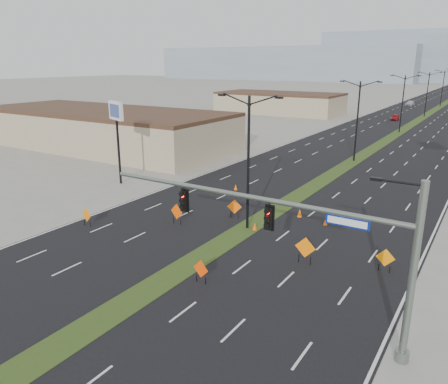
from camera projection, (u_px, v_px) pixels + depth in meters
The scene contains 26 objects.
ground at pixel (140, 296), 23.84m from camera, with size 600.00×600.00×0.00m, color gray.
road_surface at pixel (427, 115), 104.83m from camera, with size 25.00×400.00×0.02m, color black.
median_strip at pixel (427, 115), 104.83m from camera, with size 2.00×400.00×0.04m, color #2B4217.
building_sw_near at pixel (103, 130), 65.33m from camera, with size 40.00×16.00×5.00m, color tan.
building_sw_far at pixel (279, 104), 108.41m from camera, with size 30.00×14.00×4.50m, color tan.
mesa_west at pixel (285, 64), 308.85m from camera, with size 180.00×50.00×22.00m, color gray.
mesa_backdrop at pixel (433, 56), 293.75m from camera, with size 140.00×50.00×32.00m, color gray.
signal_mast at pixel (305, 235), 19.71m from camera, with size 16.30×0.60×8.00m.
streetlight_0 at pixel (248, 159), 32.01m from camera, with size 5.15×0.24×10.02m.
streetlight_1 at pixel (357, 119), 54.68m from camera, with size 5.15×0.24×10.02m.
streetlight_2 at pixel (403, 102), 77.36m from camera, with size 5.15×0.24×10.02m.
streetlight_3 at pixel (427, 93), 100.03m from camera, with size 5.15×0.24×10.02m.
streetlight_4 at pixel (443, 87), 122.71m from camera, with size 5.15×0.24×10.02m.
car_left at pixel (395, 117), 95.39m from camera, with size 1.53×3.81×1.30m, color maroon.
car_far at pixel (410, 104), 125.24m from camera, with size 2.00×4.92×1.43m, color #B2B7BC.
construction_sign_0 at pixel (86, 216), 33.73m from camera, with size 1.12×0.18×1.49m.
construction_sign_1 at pixel (235, 207), 35.47m from camera, with size 1.09×0.52×1.57m.
construction_sign_2 at pixel (177, 212), 34.09m from camera, with size 1.26×0.23×1.69m.
construction_sign_3 at pixel (201, 270), 25.01m from camera, with size 1.08×0.17×1.44m.
construction_sign_4 at pixel (305, 248), 27.35m from camera, with size 1.35×0.06×1.80m.
construction_sign_5 at pixel (385, 259), 26.35m from camera, with size 1.13×0.10×1.50m.
cone_0 at pixel (255, 226), 33.05m from camera, with size 0.38×0.38×0.64m, color #FF4F05.
cone_1 at pixel (325, 222), 34.10m from camera, with size 0.34×0.34×0.57m, color #E25604.
cone_2 at pixel (300, 213), 35.89m from camera, with size 0.41×0.41×0.68m, color #F36205.
cone_3 at pixel (236, 187), 43.48m from camera, with size 0.35×0.35×0.58m, color #FF6705.
pole_sign_west at pixel (116, 118), 43.97m from camera, with size 2.71×1.34×8.50m.
Camera 1 is at (15.24, -15.46, 12.29)m, focal length 35.00 mm.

